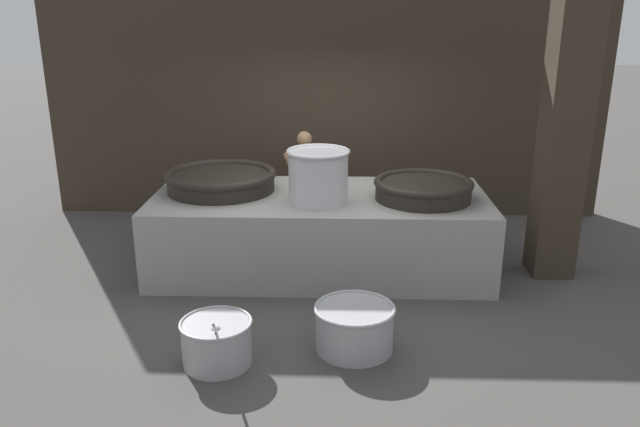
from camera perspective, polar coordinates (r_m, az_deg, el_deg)
The scene contains 10 objects.
ground_plane at distance 7.59m, azimuth -0.00°, elevation -4.90°, with size 60.00×60.00×0.00m, color #474442.
back_wall at distance 9.24m, azimuth 0.46°, elevation 12.87°, with size 8.15×0.24×4.25m, color #382D23.
support_pillar at distance 7.41m, azimuth 21.83°, elevation 10.31°, with size 0.47×0.47×4.25m, color #382D23.
hearth_platform at distance 7.43m, azimuth -0.00°, elevation -1.67°, with size 3.90×1.73×0.91m.
giant_wok_near at distance 7.54m, azimuth -9.04°, elevation 3.09°, with size 1.32×1.32×0.25m.
giant_wok_far at distance 7.19m, azimuth 9.42°, elevation 2.29°, with size 1.13×1.13×0.24m.
stock_pot at distance 6.91m, azimuth -0.17°, elevation 3.51°, with size 0.71×0.71×0.61m.
cook at distance 8.41m, azimuth -1.47°, elevation 3.06°, with size 0.40×0.57×1.45m.
prep_bowl_vegetables at distance 5.63m, azimuth -9.42°, elevation -11.35°, with size 0.64×0.83×0.65m.
prep_bowl_meat at distance 5.77m, azimuth 3.17°, elevation -10.19°, with size 0.75×0.75×0.42m.
Camera 1 is at (0.23, -6.99, 2.97)m, focal length 35.00 mm.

